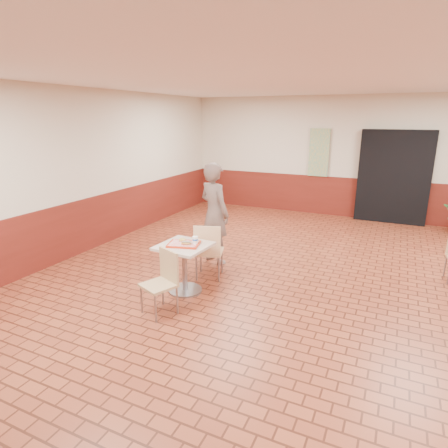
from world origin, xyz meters
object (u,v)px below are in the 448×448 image
at_px(chair_main_front, 163,279).
at_px(chair_main_back, 208,249).
at_px(serving_tray, 184,244).
at_px(long_john_donut, 186,243).
at_px(main_table, 184,260).
at_px(paper_cup, 195,240).
at_px(ring_donut, 182,240).
at_px(customer, 214,214).

xyz_separation_m(chair_main_front, chair_main_back, (0.05, 1.18, 0.03)).
distance_m(serving_tray, long_john_donut, 0.08).
height_order(chair_main_front, chair_main_back, chair_main_back).
bearing_deg(long_john_donut, main_table, 150.59).
distance_m(serving_tray, paper_cup, 0.18).
distance_m(main_table, ring_donut, 0.30).
bearing_deg(serving_tray, main_table, -90.00).
bearing_deg(chair_main_back, main_table, 61.19).
bearing_deg(serving_tray, ring_donut, 131.67).
xyz_separation_m(chair_main_front, ring_donut, (-0.13, 0.72, 0.30)).
bearing_deg(customer, long_john_donut, 121.92).
distance_m(customer, ring_donut, 1.16).
height_order(main_table, ring_donut, ring_donut).
xyz_separation_m(main_table, ring_donut, (-0.07, 0.08, 0.28)).
distance_m(main_table, paper_cup, 0.35).
xyz_separation_m(main_table, customer, (-0.13, 1.24, 0.39)).
bearing_deg(long_john_donut, ring_donut, 139.11).
bearing_deg(chair_main_front, customer, 117.50).
distance_m(chair_main_front, serving_tray, 0.69).
bearing_deg(chair_main_front, paper_cup, 104.17).
bearing_deg(chair_main_back, long_john_donut, 67.87).
relative_size(main_table, chair_main_front, 0.86).
height_order(customer, long_john_donut, customer).
height_order(chair_main_back, ring_donut, chair_main_back).
xyz_separation_m(main_table, chair_main_back, (0.11, 0.55, 0.02)).
xyz_separation_m(serving_tray, paper_cup, (0.15, 0.06, 0.06)).
xyz_separation_m(chair_main_back, customer, (-0.24, 0.69, 0.38)).
relative_size(chair_main_back, paper_cup, 8.96).
relative_size(main_table, long_john_donut, 4.63).
bearing_deg(serving_tray, chair_main_front, -84.95).
xyz_separation_m(main_table, chair_main_front, (0.06, -0.64, -0.02)).
bearing_deg(long_john_donut, serving_tray, 150.59).
relative_size(chair_main_back, ring_donut, 9.01).
distance_m(customer, serving_tray, 1.25).
distance_m(chair_main_back, paper_cup, 0.57).
relative_size(long_john_donut, paper_cup, 1.56).
bearing_deg(main_table, paper_cup, 23.14).
distance_m(chair_main_back, long_john_donut, 0.64).
bearing_deg(main_table, serving_tray, 90.00).
bearing_deg(ring_donut, paper_cup, -4.50).
xyz_separation_m(serving_tray, long_john_donut, (0.06, -0.04, 0.03)).
bearing_deg(chair_main_front, serving_tray, 116.96).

